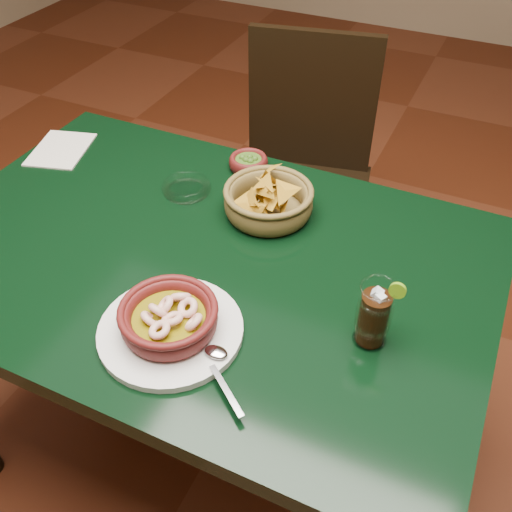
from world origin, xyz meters
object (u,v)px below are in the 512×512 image
at_px(shrimp_plate, 170,321).
at_px(chip_basket, 268,201).
at_px(dining_table, 202,286).
at_px(cola_drink, 374,315).
at_px(dining_chair, 302,174).

bearing_deg(shrimp_plate, chip_basket, 87.97).
distance_m(dining_table, cola_drink, 0.43).
bearing_deg(dining_chair, dining_table, -87.11).
xyz_separation_m(shrimp_plate, chip_basket, (0.01, 0.39, 0.00)).
bearing_deg(shrimp_plate, dining_chair, 96.06).
relative_size(shrimp_plate, cola_drink, 2.20).
relative_size(chip_basket, cola_drink, 1.55).
bearing_deg(cola_drink, dining_chair, 118.41).
relative_size(shrimp_plate, chip_basket, 1.43).
bearing_deg(chip_basket, dining_chair, 101.97).
bearing_deg(cola_drink, shrimp_plate, -157.28).
relative_size(dining_chair, chip_basket, 3.99).
bearing_deg(shrimp_plate, cola_drink, 22.72).
distance_m(chip_basket, cola_drink, 0.41).
distance_m(dining_chair, shrimp_plate, 0.96).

